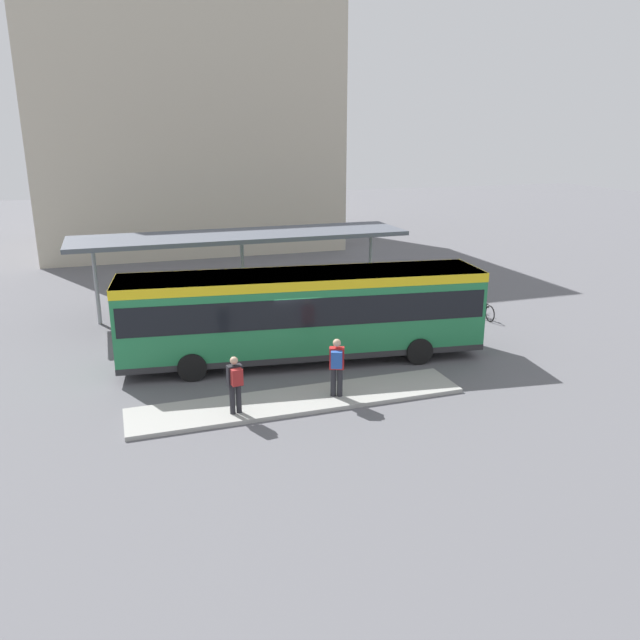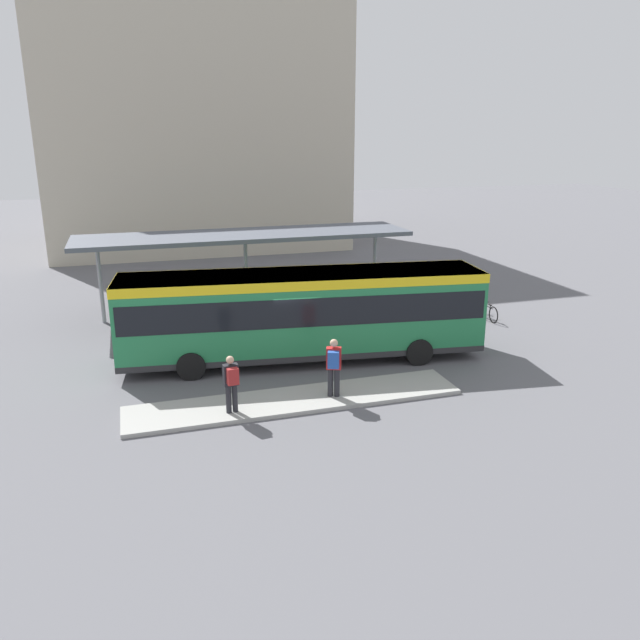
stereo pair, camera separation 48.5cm
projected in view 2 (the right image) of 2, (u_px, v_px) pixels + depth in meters
ground_plane at (303, 359)px, 21.33m from camera, size 120.00×120.00×0.00m
curb_island at (296, 400)px, 17.95m from camera, size 9.67×1.80×0.12m
city_bus at (303, 310)px, 20.82m from camera, size 12.24×3.89×3.02m
pedestrian_waiting at (231, 381)px, 16.75m from camera, size 0.42×0.45×1.63m
pedestrian_companion at (334, 364)px, 17.75m from camera, size 0.50×0.54×1.74m
bicycle_black at (488, 312)px, 25.74m from camera, size 0.48×1.62×0.70m
bicycle_red at (476, 307)px, 26.37m from camera, size 0.48×1.70×0.73m
bicycle_blue at (474, 302)px, 27.14m from camera, size 0.48×1.60×0.69m
station_shelter at (245, 236)px, 26.22m from camera, size 13.93×3.32×3.39m
station_building at (192, 119)px, 41.82m from camera, size 18.58×12.77×16.61m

